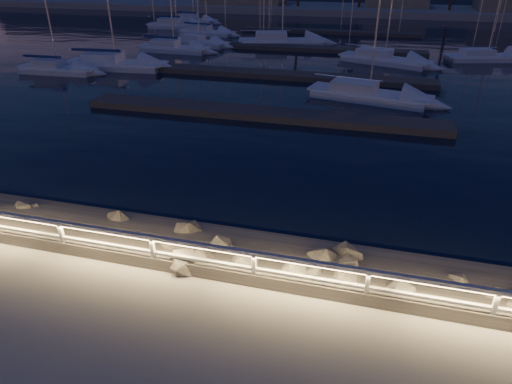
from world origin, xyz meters
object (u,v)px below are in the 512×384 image
(sailboat_a, at_px, (56,68))
(sailboat_g, at_px, (382,58))
(sailboat_e, at_px, (172,47))
(sailboat_j, at_px, (198,41))
(sailboat_n, at_px, (206,31))
(guard_rail, at_px, (118,239))
(sailboat_f, at_px, (114,63))
(sailboat_c, at_px, (366,93))
(sailboat_k, at_px, (280,41))
(sailboat_l, at_px, (485,56))
(sailboat_m, at_px, (193,20))
(sailboat_i, at_px, (175,25))

(sailboat_a, bearing_deg, sailboat_g, 20.19)
(sailboat_e, height_order, sailboat_j, sailboat_e)
(sailboat_n, bearing_deg, sailboat_e, -77.12)
(guard_rail, xyz_separation_m, sailboat_f, (-15.31, 25.40, -0.90))
(sailboat_g, relative_size, sailboat_j, 1.21)
(sailboat_c, bearing_deg, sailboat_k, 130.11)
(sailboat_e, xyz_separation_m, sailboat_g, (20.44, -0.12, -0.01))
(sailboat_l, bearing_deg, sailboat_a, -173.75)
(sailboat_a, bearing_deg, sailboat_n, 75.40)
(sailboat_n, bearing_deg, sailboat_g, -18.79)
(sailboat_e, bearing_deg, guard_rail, -66.93)
(sailboat_j, xyz_separation_m, sailboat_m, (-7.57, 17.07, 0.04))
(sailboat_g, relative_size, sailboat_k, 0.88)
(sailboat_e, bearing_deg, sailboat_m, 107.98)
(sailboat_l, height_order, sailboat_m, sailboat_l)
(sailboat_l, bearing_deg, sailboat_g, -174.14)
(guard_rail, xyz_separation_m, sailboat_e, (-13.64, 33.73, -0.93))
(sailboat_m, bearing_deg, sailboat_e, -61.99)
(sailboat_e, xyz_separation_m, sailboat_f, (-1.67, -8.33, 0.03))
(sailboat_k, distance_m, sailboat_m, 21.72)
(sailboat_a, height_order, sailboat_c, sailboat_c)
(sailboat_m, xyz_separation_m, sailboat_n, (5.80, -10.10, -0.02))
(sailboat_m, bearing_deg, guard_rail, -58.84)
(sailboat_e, relative_size, sailboat_l, 0.96)
(sailboat_j, distance_m, sailboat_k, 8.80)
(sailboat_e, relative_size, sailboat_n, 1.02)
(sailboat_e, height_order, sailboat_i, sailboat_i)
(sailboat_g, xyz_separation_m, sailboat_k, (-10.90, 6.78, 0.04))
(sailboat_l, relative_size, sailboat_m, 1.06)
(sailboat_e, height_order, sailboat_m, sailboat_e)
(sailboat_i, xyz_separation_m, sailboat_n, (5.83, -4.08, -0.05))
(sailboat_g, height_order, sailboat_i, sailboat_g)
(sailboat_g, xyz_separation_m, sailboat_j, (-19.36, 4.36, -0.03))
(sailboat_a, bearing_deg, sailboat_m, 89.29)
(sailboat_j, height_order, sailboat_l, sailboat_l)
(sailboat_c, distance_m, sailboat_n, 31.08)
(sailboat_c, height_order, sailboat_m, sailboat_c)
(sailboat_k, relative_size, sailboat_l, 1.22)
(sailboat_a, relative_size, sailboat_e, 0.92)
(sailboat_j, relative_size, sailboat_l, 0.89)
(sailboat_c, relative_size, sailboat_l, 1.07)
(sailboat_c, height_order, sailboat_l, sailboat_c)
(sailboat_c, xyz_separation_m, sailboat_i, (-26.14, 27.60, 0.04))
(sailboat_a, relative_size, sailboat_l, 0.88)
(sailboat_f, bearing_deg, guard_rail, -63.93)
(sailboat_i, xyz_separation_m, sailboat_j, (7.59, -11.05, -0.07))
(sailboat_a, xyz_separation_m, sailboat_j, (6.45, 15.25, -0.02))
(sailboat_a, relative_size, sailboat_k, 0.72)
(guard_rail, height_order, sailboat_f, sailboat_f)
(sailboat_i, bearing_deg, sailboat_f, -84.25)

